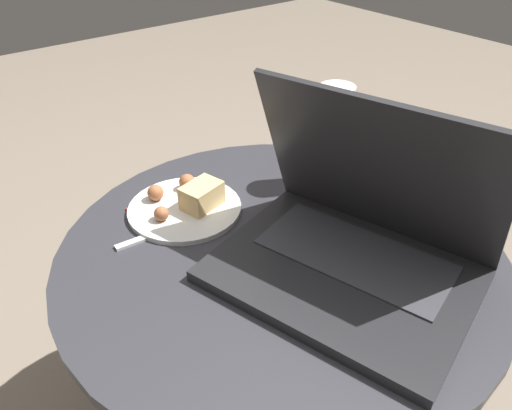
{
  "coord_description": "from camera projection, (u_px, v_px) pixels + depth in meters",
  "views": [
    {
      "loc": [
        0.44,
        -0.4,
        0.99
      ],
      "look_at": [
        -0.03,
        -0.02,
        0.58
      ],
      "focal_mm": 35.0,
      "sensor_mm": 36.0,
      "label": 1
    }
  ],
  "objects": [
    {
      "name": "napkin",
      "position": [
        179.0,
        211.0,
        0.84
      ],
      "size": [
        0.17,
        0.14,
        0.0
      ],
      "color": "#B7332D",
      "rests_on": "table"
    },
    {
      "name": "laptop",
      "position": [
        354.0,
        240.0,
        0.69
      ],
      "size": [
        0.41,
        0.35,
        0.26
      ],
      "color": "#232326",
      "rests_on": "table"
    },
    {
      "name": "table",
      "position": [
        278.0,
        313.0,
        0.85
      ],
      "size": [
        0.68,
        0.68,
        0.51
      ],
      "color": "#515156",
      "rests_on": "ground_plane"
    },
    {
      "name": "fork",
      "position": [
        179.0,
        225.0,
        0.81
      ],
      "size": [
        0.03,
        0.18,
        0.0
      ],
      "color": "silver",
      "rests_on": "table"
    },
    {
      "name": "snack_plate",
      "position": [
        187.0,
        204.0,
        0.84
      ],
      "size": [
        0.19,
        0.19,
        0.05
      ],
      "color": "silver",
      "rests_on": "table"
    },
    {
      "name": "beer_glass",
      "position": [
        333.0,
        137.0,
        0.87
      ],
      "size": [
        0.06,
        0.06,
        0.19
      ],
      "color": "brown",
      "rests_on": "table"
    }
  ]
}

